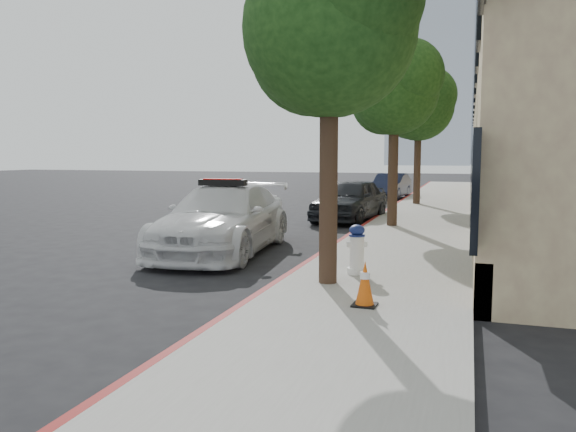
{
  "coord_description": "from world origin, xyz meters",
  "views": [
    {
      "loc": [
        5.1,
        -10.92,
        2.26
      ],
      "look_at": [
        1.53,
        0.08,
        1.0
      ],
      "focal_mm": 35.0,
      "sensor_mm": 36.0,
      "label": 1
    }
  ],
  "objects_px": {
    "parked_car_mid": "(350,200)",
    "parked_car_far": "(391,186)",
    "police_car": "(223,219)",
    "fire_hydrant": "(357,250)",
    "traffic_cone": "(365,284)"
  },
  "relations": [
    {
      "from": "police_car",
      "to": "parked_car_mid",
      "type": "bearing_deg",
      "value": 72.59
    },
    {
      "from": "police_car",
      "to": "traffic_cone",
      "type": "xyz_separation_m",
      "value": [
        4.07,
        -4.17,
        -0.32
      ]
    },
    {
      "from": "parked_car_mid",
      "to": "fire_hydrant",
      "type": "xyz_separation_m",
      "value": [
        2.02,
        -9.18,
        -0.15
      ]
    },
    {
      "from": "police_car",
      "to": "fire_hydrant",
      "type": "height_order",
      "value": "police_car"
    },
    {
      "from": "parked_car_mid",
      "to": "fire_hydrant",
      "type": "bearing_deg",
      "value": -70.41
    },
    {
      "from": "fire_hydrant",
      "to": "traffic_cone",
      "type": "relative_size",
      "value": 1.38
    },
    {
      "from": "parked_car_mid",
      "to": "parked_car_far",
      "type": "bearing_deg",
      "value": 97.17
    },
    {
      "from": "police_car",
      "to": "parked_car_far",
      "type": "distance_m",
      "value": 17.46
    },
    {
      "from": "fire_hydrant",
      "to": "traffic_cone",
      "type": "height_order",
      "value": "fire_hydrant"
    },
    {
      "from": "police_car",
      "to": "fire_hydrant",
      "type": "xyz_separation_m",
      "value": [
        3.55,
        -2.07,
        -0.21
      ]
    },
    {
      "from": "police_car",
      "to": "parked_car_far",
      "type": "xyz_separation_m",
      "value": [
        1.52,
        17.39,
        -0.13
      ]
    },
    {
      "from": "parked_car_mid",
      "to": "fire_hydrant",
      "type": "height_order",
      "value": "parked_car_mid"
    },
    {
      "from": "parked_car_far",
      "to": "traffic_cone",
      "type": "distance_m",
      "value": 21.71
    },
    {
      "from": "fire_hydrant",
      "to": "police_car",
      "type": "bearing_deg",
      "value": 128.37
    },
    {
      "from": "parked_car_far",
      "to": "fire_hydrant",
      "type": "xyz_separation_m",
      "value": [
        2.02,
        -19.47,
        -0.08
      ]
    }
  ]
}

